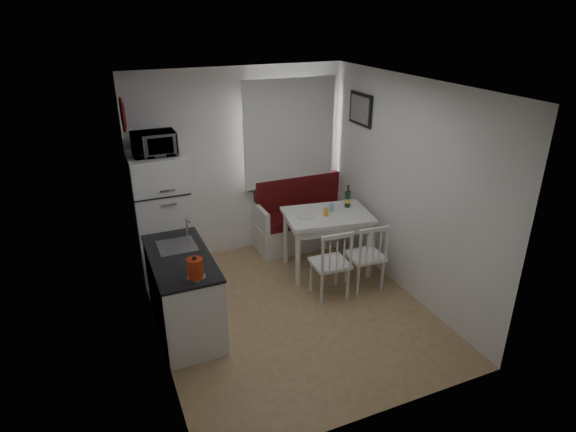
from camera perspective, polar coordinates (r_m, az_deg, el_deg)
name	(u,v)px	position (r m, az deg, el deg)	size (l,w,h in m)	color
floor	(291,310)	(5.79, 0.30, -11.03)	(3.00, 3.50, 0.02)	#9D7A54
ceiling	(291,84)	(4.81, 0.37, 15.33)	(3.00, 3.50, 0.02)	white
wall_back	(240,163)	(6.71, -5.67, 6.22)	(3.00, 0.02, 2.60)	white
wall_front	(381,289)	(3.80, 11.01, -8.52)	(3.00, 0.02, 2.60)	white
wall_left	(148,232)	(4.82, -16.26, -1.84)	(0.02, 3.50, 2.60)	white
wall_right	(407,189)	(5.89, 13.87, 3.10)	(0.02, 3.50, 2.60)	white
window	(288,136)	(6.83, -0.03, 9.48)	(1.22, 0.06, 1.47)	white
curtain	(290,133)	(6.75, 0.21, 9.76)	(1.35, 0.02, 1.50)	white
kitchen_counter	(183,292)	(5.39, -12.30, -8.79)	(0.62, 1.32, 1.16)	white
wall_sign	(123,115)	(5.95, -18.93, 11.28)	(0.40, 0.40, 0.03)	#1B32A6
picture_frame	(360,109)	(6.55, 8.57, 12.41)	(0.04, 0.52, 0.42)	black
bench	(303,223)	(7.14, 1.79, -0.85)	(1.43, 0.55, 1.02)	white
dining_table	(327,220)	(6.30, 4.68, -0.49)	(1.20, 0.93, 0.82)	white
chair_left	(334,258)	(5.74, 5.46, -4.92)	(0.45, 0.43, 0.49)	white
chair_right	(370,250)	(5.98, 9.69, -4.03)	(0.44, 0.42, 0.48)	white
fridge	(162,217)	(6.31, -14.73, -0.15)	(0.67, 0.67, 1.66)	white
microwave	(154,144)	(5.95, -15.62, 8.26)	(0.51, 0.34, 0.28)	white
kettle	(195,268)	(4.65, -10.94, -6.12)	(0.18, 0.18, 0.24)	#AD2C0D
wine_bottle	(348,196)	(6.44, 7.10, 2.36)	(0.08, 0.08, 0.31)	#133D20
drinking_glass_orange	(326,212)	(6.18, 4.53, 0.49)	(0.06, 0.06, 0.10)	#FA9F29
drinking_glass_blue	(331,208)	(6.32, 5.16, 1.00)	(0.06, 0.06, 0.10)	#85C7E2
plate	(306,216)	(6.15, 2.15, -0.01)	(0.23, 0.23, 0.02)	white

